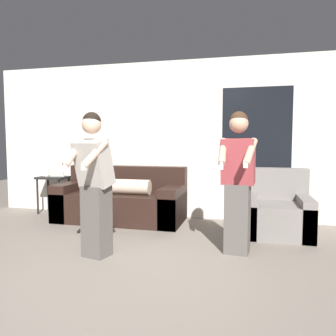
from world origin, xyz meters
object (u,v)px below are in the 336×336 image
(person_left, at_px, (94,183))
(armchair, at_px, (276,213))
(person_right, at_px, (238,181))
(couch, at_px, (121,201))
(side_table, at_px, (53,182))

(person_left, bearing_deg, armchair, 35.20)
(person_left, xyz_separation_m, person_right, (1.58, 0.51, 0.01))
(couch, height_order, person_left, person_left)
(couch, bearing_deg, person_right, -31.54)
(side_table, relative_size, person_left, 0.50)
(armchair, distance_m, person_right, 1.23)
(armchair, relative_size, side_table, 1.12)
(person_right, bearing_deg, couch, 148.46)
(armchair, relative_size, person_left, 0.56)
(side_table, bearing_deg, person_right, -23.00)
(side_table, distance_m, person_right, 3.68)
(armchair, distance_m, person_left, 2.62)
(person_left, bearing_deg, person_right, 18.01)
(armchair, bearing_deg, side_table, 173.16)
(couch, bearing_deg, person_left, -77.75)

